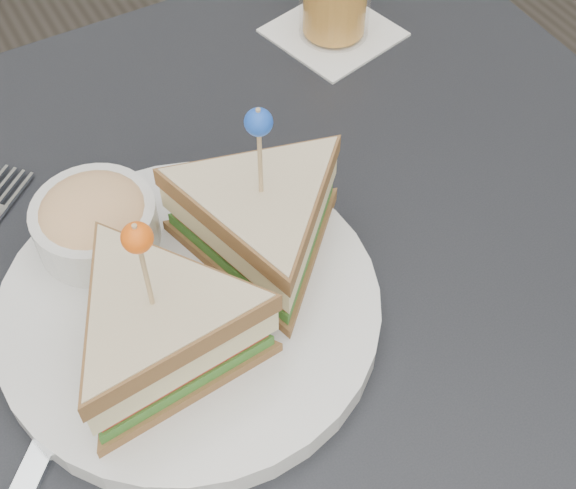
{
  "coord_description": "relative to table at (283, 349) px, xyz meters",
  "views": [
    {
      "loc": [
        -0.17,
        -0.31,
        1.26
      ],
      "look_at": [
        0.01,
        0.01,
        0.8
      ],
      "focal_mm": 50.0,
      "sensor_mm": 36.0,
      "label": 1
    }
  ],
  "objects": [
    {
      "name": "cutlery_knife",
      "position": [
        -0.16,
        0.02,
        0.08
      ],
      "size": [
        0.17,
        0.18,
        0.01
      ],
      "rotation": [
        0.0,
        0.0,
        -0.76
      ],
      "color": "silver",
      "rests_on": "table"
    },
    {
      "name": "plate_meal",
      "position": [
        -0.06,
        0.02,
        0.12
      ],
      "size": [
        0.38,
        0.38,
        0.17
      ],
      "rotation": [
        0.0,
        0.0,
        -0.43
      ],
      "color": "white",
      "rests_on": "table"
    },
    {
      "name": "table",
      "position": [
        0.0,
        0.0,
        0.0
      ],
      "size": [
        0.8,
        0.8,
        0.75
      ],
      "color": "black",
      "rests_on": "ground"
    }
  ]
}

